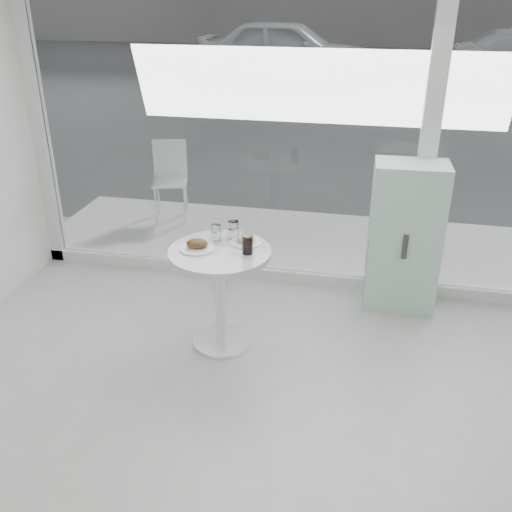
% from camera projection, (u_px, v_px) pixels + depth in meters
% --- Properties ---
extents(room_shell, '(6.00, 6.00, 6.00)m').
position_uv_depth(room_shell, '(128.00, 270.00, 1.20)').
color(room_shell, silver).
rests_on(room_shell, ground).
extents(storefront, '(5.00, 0.14, 3.00)m').
position_uv_depth(storefront, '(325.00, 88.00, 4.41)').
color(storefront, silver).
rests_on(storefront, ground).
extents(main_table, '(0.72, 0.72, 0.77)m').
position_uv_depth(main_table, '(221.00, 278.00, 4.05)').
color(main_table, white).
rests_on(main_table, ground).
extents(patio_deck, '(5.60, 1.60, 0.05)m').
position_uv_depth(patio_deck, '(317.00, 243.00, 5.86)').
color(patio_deck, white).
rests_on(patio_deck, ground).
extents(street, '(40.00, 24.00, 0.00)m').
position_uv_depth(street, '(363.00, 75.00, 16.63)').
color(street, '#333333').
rests_on(street, ground).
extents(mint_cabinet, '(0.58, 0.40, 1.22)m').
position_uv_depth(mint_cabinet, '(404.00, 237.00, 4.56)').
color(mint_cabinet, '#96BFAD').
rests_on(mint_cabinet, ground).
extents(patio_chair, '(0.46, 0.46, 0.86)m').
position_uv_depth(patio_chair, '(170.00, 175.00, 6.27)').
color(patio_chair, white).
rests_on(patio_chair, patio_deck).
extents(car_white, '(4.74, 1.97, 1.61)m').
position_uv_depth(car_white, '(287.00, 50.00, 15.16)').
color(car_white, silver).
rests_on(car_white, street).
extents(plate_fritter, '(0.25, 0.25, 0.07)m').
position_uv_depth(plate_fritter, '(198.00, 245.00, 3.97)').
color(plate_fritter, white).
rests_on(plate_fritter, main_table).
extents(plate_donut, '(0.23, 0.23, 0.05)m').
position_uv_depth(plate_donut, '(246.00, 240.00, 4.06)').
color(plate_donut, white).
rests_on(plate_donut, main_table).
extents(water_tumbler_a, '(0.07, 0.07, 0.12)m').
position_uv_depth(water_tumbler_a, '(216.00, 234.00, 4.09)').
color(water_tumbler_a, white).
rests_on(water_tumbler_a, main_table).
extents(water_tumbler_b, '(0.08, 0.08, 0.13)m').
position_uv_depth(water_tumbler_b, '(233.00, 231.00, 4.12)').
color(water_tumbler_b, white).
rests_on(water_tumbler_b, main_table).
extents(cola_glass, '(0.07, 0.07, 0.14)m').
position_uv_depth(cola_glass, '(247.00, 244.00, 3.88)').
color(cola_glass, white).
rests_on(cola_glass, main_table).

